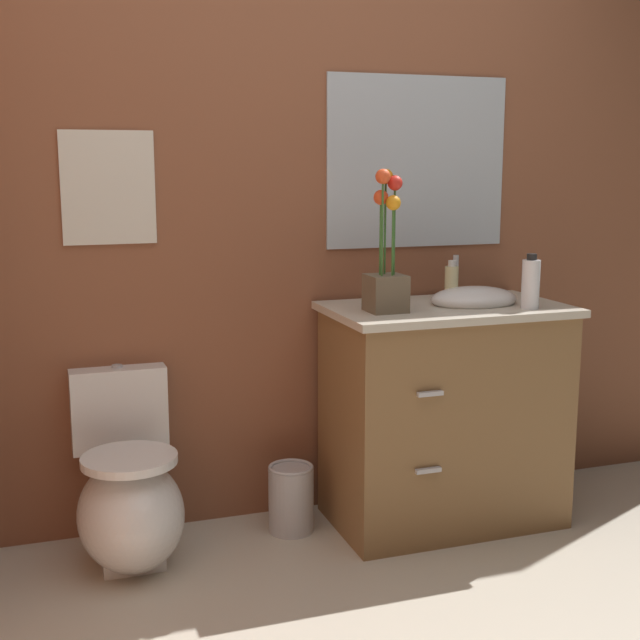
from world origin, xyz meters
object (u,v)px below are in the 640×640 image
at_px(soap_bottle, 451,283).
at_px(trash_bin, 291,498).
at_px(toilet, 129,499).
at_px(vanity_cabinet, 444,411).
at_px(wall_poster, 108,188).
at_px(wall_mirror, 417,162).
at_px(lotion_bottle, 531,283).
at_px(flower_vase, 386,267).

relative_size(soap_bottle, trash_bin, 0.61).
bearing_deg(trash_bin, toilet, -174.39).
distance_m(vanity_cabinet, soap_bottle, 0.52).
distance_m(toilet, wall_poster, 1.14).
xyz_separation_m(wall_poster, wall_mirror, (1.26, 0.00, 0.09)).
bearing_deg(vanity_cabinet, lotion_bottle, -31.51).
xyz_separation_m(trash_bin, wall_mirror, (0.62, 0.21, 1.31)).
relative_size(flower_vase, lotion_bottle, 2.51).
height_order(soap_bottle, wall_poster, wall_poster).
relative_size(wall_poster, wall_mirror, 0.52).
xyz_separation_m(vanity_cabinet, trash_bin, (-0.62, 0.09, -0.32)).
xyz_separation_m(trash_bin, wall_poster, (-0.64, 0.21, 1.22)).
bearing_deg(flower_vase, trash_bin, 157.72).
bearing_deg(soap_bottle, trash_bin, -179.08).
relative_size(toilet, soap_bottle, 4.16).
bearing_deg(wall_poster, trash_bin, -17.87).
bearing_deg(wall_mirror, lotion_bottle, -59.37).
bearing_deg(wall_mirror, trash_bin, -161.72).
height_order(lotion_bottle, wall_poster, wall_poster).
height_order(trash_bin, wall_mirror, wall_mirror).
relative_size(lotion_bottle, wall_mirror, 0.27).
distance_m(toilet, soap_bottle, 1.51).
xyz_separation_m(lotion_bottle, wall_poster, (-1.53, 0.46, 0.37)).
height_order(toilet, wall_mirror, wall_mirror).
bearing_deg(vanity_cabinet, flower_vase, -170.27).
bearing_deg(lotion_bottle, flower_vase, 168.23).
bearing_deg(trash_bin, soap_bottle, 0.92).
xyz_separation_m(toilet, soap_bottle, (1.33, 0.07, 0.72)).
bearing_deg(vanity_cabinet, toilet, 178.80).
bearing_deg(lotion_bottle, wall_poster, 163.29).
relative_size(vanity_cabinet, wall_poster, 2.56).
bearing_deg(wall_poster, vanity_cabinet, -13.14).
bearing_deg(lotion_bottle, soap_bottle, 127.19).
bearing_deg(lotion_bottle, toilet, 172.86).
distance_m(toilet, trash_bin, 0.65).
height_order(vanity_cabinet, lotion_bottle, lotion_bottle).
bearing_deg(wall_mirror, flower_vase, -129.62).
relative_size(toilet, trash_bin, 2.54).
xyz_separation_m(toilet, vanity_cabinet, (1.26, -0.03, 0.21)).
relative_size(vanity_cabinet, soap_bottle, 6.47).
bearing_deg(soap_bottle, toilet, -176.83).
height_order(soap_bottle, wall_mirror, wall_mirror).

